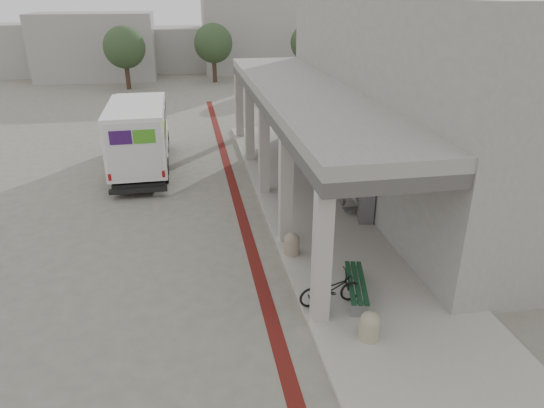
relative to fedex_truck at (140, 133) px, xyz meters
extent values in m
plane|color=#6A655B|center=(2.67, -8.27, -1.60)|extent=(120.00, 120.00, 0.00)
cube|color=#561511|center=(3.67, -6.27, -1.60)|extent=(0.35, 40.00, 0.01)
cube|color=#9F998F|center=(6.67, -8.27, -1.54)|extent=(4.40, 28.00, 0.12)
cube|color=gray|center=(10.02, -3.77, 1.90)|extent=(4.30, 17.00, 7.00)
cube|color=#4A4846|center=(6.27, -3.77, 1.90)|extent=(3.40, 16.90, 0.35)
cube|color=gray|center=(6.27, -3.77, 2.25)|extent=(3.40, 16.90, 0.35)
cube|color=gray|center=(-5.33, 25.73, 1.15)|extent=(10.00, 6.00, 5.50)
cube|color=gray|center=(1.67, 29.73, 0.40)|extent=(8.00, 6.00, 4.00)
cube|color=gray|center=(8.67, 27.73, 1.65)|extent=(9.00, 6.00, 6.50)
cube|color=gray|center=(-11.33, 28.73, 0.65)|extent=(7.00, 5.00, 4.50)
cylinder|color=#38281C|center=(-2.33, 19.73, -0.40)|extent=(0.36, 0.36, 2.40)
sphere|color=#2B3F24|center=(-2.33, 19.73, 1.60)|extent=(3.20, 3.20, 3.20)
cylinder|color=#38281C|center=(4.67, 21.73, -0.40)|extent=(0.36, 0.36, 2.40)
sphere|color=#2B3F24|center=(4.67, 21.73, 1.60)|extent=(3.20, 3.20, 3.20)
cylinder|color=#38281C|center=(12.67, 20.73, -0.40)|extent=(0.36, 0.36, 2.40)
sphere|color=#2B3F24|center=(12.67, 20.73, 1.60)|extent=(3.20, 3.20, 3.20)
cube|color=black|center=(0.00, -0.03, -1.23)|extent=(2.03, 6.50, 0.28)
cube|color=white|center=(0.01, -0.86, 0.20)|extent=(2.29, 4.84, 2.40)
cube|color=white|center=(-0.03, 2.32, 0.06)|extent=(2.24, 1.79, 2.13)
cube|color=white|center=(-0.05, 3.30, -0.72)|extent=(2.04, 0.58, 0.74)
cube|color=black|center=(-0.04, 3.06, 0.57)|extent=(2.04, 0.48, 0.97)
cube|color=black|center=(0.05, -3.36, -1.28)|extent=(2.13, 0.26, 0.17)
cube|color=#351253|center=(-1.11, -0.23, 0.62)|extent=(0.04, 1.29, 0.69)
cube|color=#449721|center=(-1.09, -1.62, 0.62)|extent=(0.04, 1.29, 0.69)
cube|color=#351253|center=(-0.37, -3.30, 0.76)|extent=(0.79, 0.04, 0.51)
cube|color=#449721|center=(0.46, -3.29, 0.76)|extent=(0.79, 0.04, 0.51)
cylinder|color=black|center=(-1.00, 2.36, -1.18)|extent=(0.27, 0.84, 0.83)
cylinder|color=black|center=(0.94, 2.38, -1.18)|extent=(0.27, 0.84, 0.83)
cylinder|color=black|center=(-0.94, -1.90, -1.18)|extent=(0.27, 0.84, 0.83)
cylinder|color=black|center=(1.00, -1.87, -1.18)|extent=(0.27, 0.84, 0.83)
cube|color=gray|center=(5.70, -11.92, -1.28)|extent=(0.42, 0.18, 0.41)
cube|color=gray|center=(6.07, -10.35, -1.28)|extent=(0.42, 0.18, 0.41)
cube|color=#12381F|center=(5.74, -11.10, -1.05)|extent=(0.57, 1.91, 0.05)
cube|color=#12381F|center=(5.88, -11.13, -1.05)|extent=(0.57, 1.91, 0.05)
cube|color=#12381F|center=(6.03, -11.17, -1.05)|extent=(0.57, 1.91, 0.05)
cylinder|color=gray|center=(5.64, -12.70, -1.25)|extent=(0.45, 0.45, 0.45)
sphere|color=gray|center=(5.64, -12.70, -1.03)|extent=(0.45, 0.45, 0.45)
cylinder|color=gray|center=(4.77, -8.72, -1.26)|extent=(0.45, 0.45, 0.45)
sphere|color=gray|center=(4.77, -8.72, -1.03)|extent=(0.45, 0.45, 0.45)
cube|color=slate|center=(7.67, -6.97, -0.96)|extent=(0.62, 0.73, 1.05)
imported|color=black|center=(5.17, -11.30, -1.06)|extent=(1.64, 0.70, 0.84)
camera|label=1|loc=(2.02, -20.82, 5.56)|focal=32.00mm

